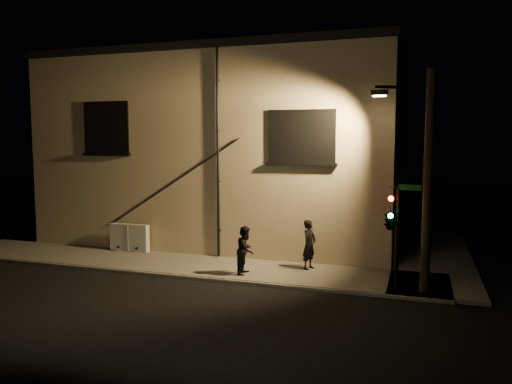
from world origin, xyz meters
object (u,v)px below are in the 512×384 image
(traffic_signal, at_px, (391,219))
(streetlamp_pole, at_px, (425,177))
(pedestrian_a, at_px, (309,245))
(pedestrian_b, at_px, (246,250))
(utility_cabinet, at_px, (130,238))

(traffic_signal, height_order, streetlamp_pole, streetlamp_pole)
(pedestrian_a, distance_m, traffic_signal, 3.62)
(pedestrian_b, bearing_deg, pedestrian_a, -56.62)
(pedestrian_a, height_order, traffic_signal, traffic_signal)
(pedestrian_a, bearing_deg, pedestrian_b, 143.14)
(pedestrian_a, relative_size, traffic_signal, 0.54)
(traffic_signal, bearing_deg, streetlamp_pole, 6.27)
(utility_cabinet, relative_size, streetlamp_pole, 0.25)
(pedestrian_b, xyz_separation_m, streetlamp_pole, (5.92, -0.16, 2.76))
(utility_cabinet, relative_size, traffic_signal, 0.53)
(utility_cabinet, xyz_separation_m, pedestrian_b, (5.93, -1.89, 0.27))
(pedestrian_b, distance_m, traffic_signal, 5.15)
(pedestrian_a, relative_size, pedestrian_b, 1.07)
(utility_cabinet, distance_m, traffic_signal, 11.22)
(utility_cabinet, height_order, streetlamp_pole, streetlamp_pole)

